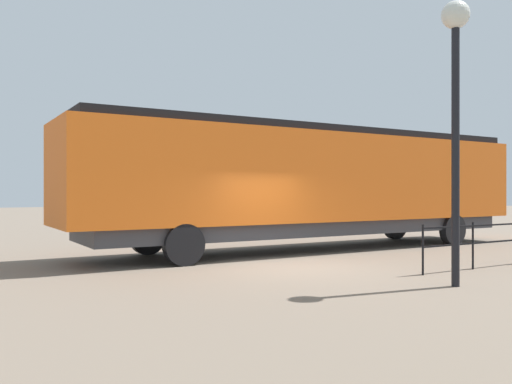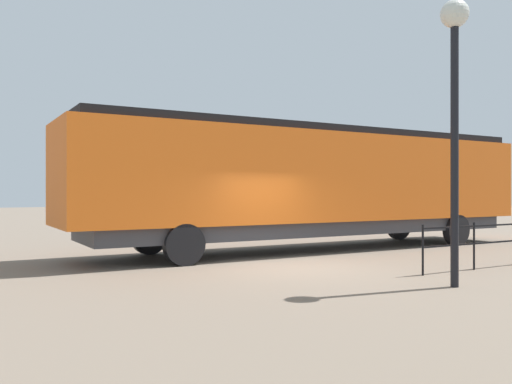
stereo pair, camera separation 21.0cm
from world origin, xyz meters
The scene contains 3 objects.
ground_plane centered at (0.00, 0.00, 0.00)m, with size 120.00×120.00×0.00m, color #756656.
locomotive centered at (-3.16, 3.46, 2.28)m, with size 3.13×16.43×4.03m.
lamp_post centered at (3.86, 1.30, 4.32)m, with size 0.57×0.57×5.82m.
Camera 2 is at (11.08, -7.51, 1.93)m, focal length 37.00 mm.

